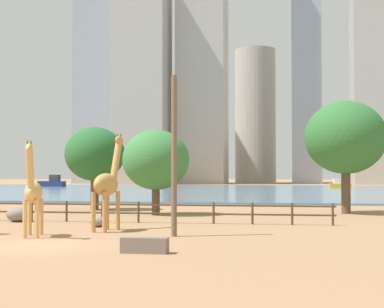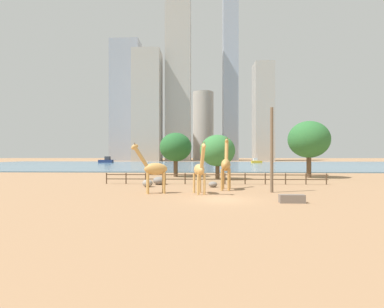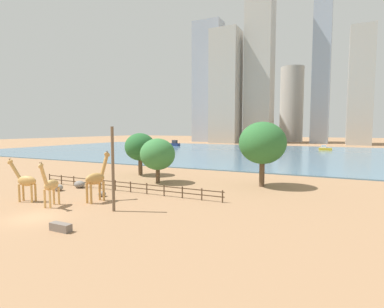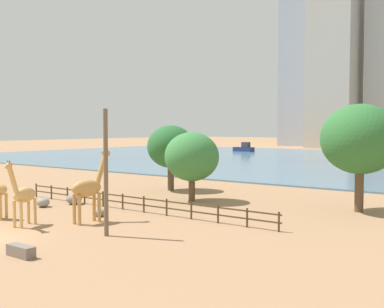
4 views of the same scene
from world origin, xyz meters
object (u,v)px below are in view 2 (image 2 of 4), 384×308
at_px(giraffe_young, 200,170).
at_px(boulder_small, 213,184).
at_px(boulder_by_pole, 159,181).
at_px(tree_right_tall, 217,151).
at_px(boulder_near_fence, 148,183).
at_px(tree_center_broad, 309,140).
at_px(boat_ferry, 106,161).
at_px(giraffe_tall, 154,169).
at_px(boat_sailboat, 256,161).
at_px(giraffe_companion, 226,165).
at_px(utility_pole, 272,150).
at_px(tree_left_large, 176,147).
at_px(feeding_trough, 292,199).

height_order(giraffe_young, boulder_small, giraffe_young).
relative_size(boulder_by_pole, tree_right_tall, 0.23).
height_order(boulder_near_fence, tree_center_broad, tree_center_broad).
distance_m(boulder_small, boat_ferry, 98.01).
relative_size(tree_center_broad, tree_right_tall, 1.36).
bearing_deg(giraffe_tall, boat_sailboat, -121.36).
bearing_deg(giraffe_young, boat_sailboat, 150.78).
xyz_separation_m(giraffe_companion, boulder_small, (-1.22, 2.05, -2.17)).
xyz_separation_m(giraffe_young, utility_pole, (6.64, 1.40, 1.77)).
height_order(giraffe_tall, utility_pole, utility_pole).
bearing_deg(boulder_by_pole, giraffe_companion, -32.16).
distance_m(utility_pole, boat_sailboat, 93.43).
bearing_deg(giraffe_young, giraffe_tall, -110.00).
bearing_deg(boulder_small, giraffe_tall, -135.95).
height_order(giraffe_young, boulder_near_fence, giraffe_young).
bearing_deg(giraffe_young, giraffe_companion, 127.48).
bearing_deg(tree_right_tall, utility_pole, -73.36).
xyz_separation_m(giraffe_young, boat_ferry, (-39.45, 94.69, -1.08)).
bearing_deg(boulder_by_pole, giraffe_tall, -85.20).
bearing_deg(giraffe_companion, tree_left_large, 28.90).
relative_size(giraffe_young, tree_right_tall, 0.73).
bearing_deg(boulder_near_fence, boulder_by_pole, 70.57).
distance_m(utility_pole, tree_center_broad, 20.50).
relative_size(boulder_small, tree_left_large, 0.13).
bearing_deg(boat_sailboat, utility_pole, -105.54).
distance_m(giraffe_young, utility_pole, 7.01).
distance_m(giraffe_tall, tree_left_large, 20.37).
xyz_separation_m(utility_pole, tree_left_large, (-10.66, 19.09, 0.73)).
bearing_deg(giraffe_companion, boat_sailboat, -4.21).
distance_m(boulder_small, feeding_trough, 11.51).
xyz_separation_m(boulder_near_fence, boat_sailboat, (27.15, 87.95, 0.44)).
xyz_separation_m(feeding_trough, boat_sailboat, (14.75, 98.20, 0.54)).
bearing_deg(boat_ferry, tree_right_tall, 121.34).
bearing_deg(giraffe_tall, tree_center_broad, -152.90).
bearing_deg(tree_left_large, boulder_near_fence, -96.40).
bearing_deg(utility_pole, boat_sailboat, 80.87).
bearing_deg(boulder_near_fence, tree_right_tall, 51.77).
relative_size(giraffe_tall, boulder_near_fence, 4.12).
bearing_deg(giraffe_tall, feeding_trough, 139.78).
xyz_separation_m(giraffe_tall, tree_left_large, (0.11, 20.23, 2.44)).
relative_size(giraffe_companion, boat_ferry, 0.90).
xyz_separation_m(utility_pole, feeding_trough, (0.07, -6.01, -3.62)).
height_order(giraffe_tall, boulder_near_fence, giraffe_tall).
bearing_deg(utility_pole, boulder_by_pole, 149.38).
relative_size(tree_left_large, boat_sailboat, 1.60).
xyz_separation_m(giraffe_companion, feeding_trough, (4.13, -8.13, -2.18)).
relative_size(giraffe_tall, tree_center_broad, 0.54).
relative_size(boulder_by_pole, tree_left_large, 0.21).
height_order(tree_left_large, tree_center_broad, tree_center_broad).
bearing_deg(utility_pole, tree_left_large, 119.17).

